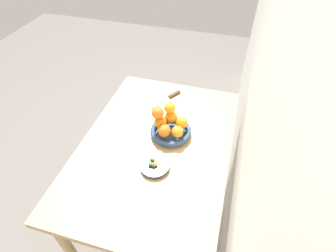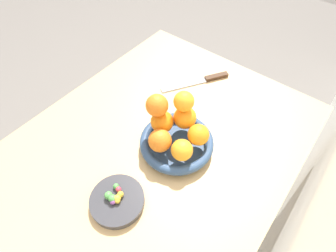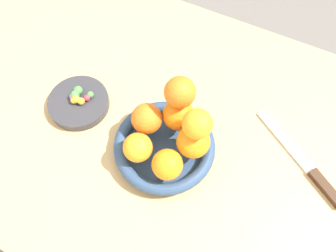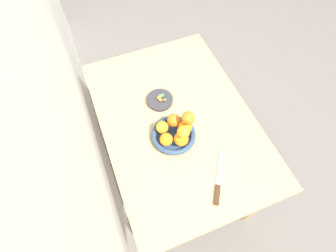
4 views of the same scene
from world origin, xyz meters
name	(u,v)px [view 1 (image 1 of 4)]	position (x,y,z in m)	size (l,w,h in m)	color
ground_plane	(159,213)	(0.00, 0.00, 0.00)	(6.00, 6.00, 0.00)	slate
wall_back	(276,74)	(0.00, 0.46, 1.25)	(4.00, 0.05, 2.50)	silver
dining_table	(156,155)	(0.00, 0.00, 0.65)	(1.10, 0.76, 0.74)	tan
fruit_bowl	(171,132)	(-0.09, 0.06, 0.76)	(0.22, 0.22, 0.04)	navy
candy_dish	(155,166)	(0.14, 0.04, 0.75)	(0.14, 0.14, 0.02)	#333338
orange_0	(160,122)	(-0.09, 0.00, 0.81)	(0.07, 0.07, 0.07)	orange
orange_1	(164,131)	(-0.04, 0.04, 0.81)	(0.07, 0.07, 0.07)	orange
orange_2	(177,132)	(-0.05, 0.10, 0.81)	(0.06, 0.06, 0.06)	orange
orange_3	(182,123)	(-0.12, 0.11, 0.81)	(0.06, 0.06, 0.06)	orange
orange_4	(171,117)	(-0.15, 0.04, 0.81)	(0.07, 0.07, 0.07)	orange
orange_5	(158,113)	(-0.09, -0.01, 0.88)	(0.06, 0.06, 0.06)	orange
orange_6	(170,108)	(-0.15, 0.04, 0.88)	(0.06, 0.06, 0.06)	orange
candy_ball_0	(156,162)	(0.13, 0.04, 0.77)	(0.02, 0.02, 0.02)	gold
candy_ball_1	(152,159)	(0.12, 0.02, 0.77)	(0.02, 0.02, 0.02)	#4C9947
candy_ball_2	(154,160)	(0.12, 0.03, 0.77)	(0.02, 0.02, 0.02)	#C6384C
candy_ball_3	(155,164)	(0.14, 0.05, 0.77)	(0.02, 0.02, 0.02)	gold
candy_ball_4	(156,165)	(0.15, 0.05, 0.77)	(0.02, 0.02, 0.02)	gold
candy_ball_5	(154,166)	(0.15, 0.04, 0.77)	(0.02, 0.02, 0.02)	#8C4C99
candy_ball_6	(150,164)	(0.15, 0.02, 0.77)	(0.02, 0.02, 0.02)	#4C9947
candy_ball_7	(153,165)	(0.15, 0.04, 0.77)	(0.02, 0.02, 0.02)	#4C9947
knife	(167,99)	(-0.38, -0.05, 0.75)	(0.23, 0.16, 0.01)	#3F2819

